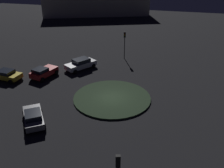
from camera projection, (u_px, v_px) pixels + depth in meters
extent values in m
plane|color=black|center=(112.00, 98.00, 29.52)|extent=(115.20, 115.20, 0.00)
cylinder|color=#263823|center=(112.00, 98.00, 29.48)|extent=(9.04, 9.04, 0.18)
cube|color=slate|center=(33.00, 117.00, 24.84)|extent=(3.78, 4.31, 0.61)
cube|color=black|center=(33.00, 115.00, 24.25)|extent=(2.30, 2.37, 0.50)
cylinder|color=black|center=(24.00, 114.00, 25.93)|extent=(0.58, 0.68, 0.68)
cylinder|color=black|center=(41.00, 111.00, 26.47)|extent=(0.58, 0.68, 0.68)
cylinder|color=black|center=(26.00, 130.00, 23.48)|extent=(0.58, 0.68, 0.68)
cylinder|color=black|center=(45.00, 126.00, 24.02)|extent=(0.58, 0.68, 0.68)
cube|color=gold|center=(7.00, 75.00, 33.83)|extent=(4.07, 2.25, 0.62)
cube|color=black|center=(5.00, 72.00, 33.63)|extent=(2.13, 1.84, 0.42)
cylinder|color=black|center=(20.00, 76.00, 34.32)|extent=(0.66, 0.28, 0.64)
cylinder|color=black|center=(11.00, 82.00, 32.74)|extent=(0.66, 0.28, 0.64)
cylinder|color=black|center=(4.00, 73.00, 35.20)|extent=(0.66, 0.28, 0.64)
cube|color=red|center=(44.00, 72.00, 34.57)|extent=(2.78, 4.20, 0.73)
cube|color=black|center=(40.00, 70.00, 33.80)|extent=(2.02, 2.09, 0.42)
cylinder|color=black|center=(46.00, 70.00, 36.22)|extent=(0.39, 0.72, 0.68)
cylinder|color=black|center=(56.00, 72.00, 35.40)|extent=(0.39, 0.72, 0.68)
cylinder|color=black|center=(32.00, 77.00, 34.07)|extent=(0.39, 0.72, 0.68)
cylinder|color=black|center=(42.00, 80.00, 33.24)|extent=(0.39, 0.72, 0.68)
cube|color=silver|center=(81.00, 65.00, 37.12)|extent=(4.11, 4.88, 0.70)
cube|color=black|center=(81.00, 61.00, 36.92)|extent=(2.66, 2.84, 0.55)
cylinder|color=black|center=(86.00, 62.00, 38.89)|extent=(0.53, 0.65, 0.64)
cylinder|color=black|center=(94.00, 66.00, 37.62)|extent=(0.53, 0.65, 0.64)
cylinder|color=black|center=(68.00, 68.00, 36.93)|extent=(0.53, 0.65, 0.64)
cylinder|color=black|center=(75.00, 72.00, 35.66)|extent=(0.53, 0.65, 0.64)
cube|color=black|center=(118.00, 161.00, 15.14)|extent=(0.35, 0.30, 0.90)
sphere|color=#3F0C0C|center=(118.00, 156.00, 15.14)|extent=(0.20, 0.20, 0.20)
sphere|color=yellow|center=(118.00, 160.00, 15.27)|extent=(0.20, 0.20, 0.20)
sphere|color=#0F3819|center=(118.00, 163.00, 15.39)|extent=(0.20, 0.20, 0.20)
cylinder|color=#2D2D2D|center=(124.00, 48.00, 40.61)|extent=(0.12, 0.12, 3.52)
cube|color=black|center=(125.00, 35.00, 39.62)|extent=(0.32, 0.25, 0.90)
sphere|color=#3F0C0C|center=(125.00, 33.00, 39.37)|extent=(0.20, 0.20, 0.20)
sphere|color=yellow|center=(125.00, 35.00, 39.49)|extent=(0.20, 0.20, 0.20)
sphere|color=#0F3819|center=(125.00, 37.00, 39.62)|extent=(0.20, 0.20, 0.20)
cube|color=#ADA893|center=(96.00, 1.00, 72.88)|extent=(31.24, 20.35, 7.10)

